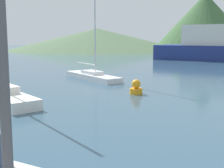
{
  "coord_description": "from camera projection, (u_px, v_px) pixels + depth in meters",
  "views": [
    {
      "loc": [
        7.91,
        -2.15,
        3.89
      ],
      "look_at": [
        0.4,
        14.0,
        1.2
      ],
      "focal_mm": 50.0,
      "sensor_mm": 36.0,
      "label": 1
    }
  ],
  "objects": [
    {
      "name": "sailboat_middle",
      "position": [
        92.0,
        75.0,
        29.11
      ],
      "size": [
        7.46,
        5.43,
        10.92
      ],
      "rotation": [
        0.0,
        0.0,
        -0.55
      ],
      "color": "white",
      "rests_on": "ground_plane"
    },
    {
      "name": "hill_central",
      "position": [
        204.0,
        23.0,
        81.35
      ],
      "size": [
        27.71,
        27.71,
        15.21
      ],
      "color": "#3D6038",
      "rests_on": "ground_plane"
    },
    {
      "name": "buoy_marker",
      "position": [
        136.0,
        88.0,
        21.46
      ],
      "size": [
        0.88,
        0.88,
        1.01
      ],
      "color": "orange",
      "rests_on": "ground_plane"
    },
    {
      "name": "hill_west",
      "position": [
        97.0,
        39.0,
        94.83
      ],
      "size": [
        54.4,
        54.4,
        6.49
      ],
      "color": "#4C6647",
      "rests_on": "ground_plane"
    },
    {
      "name": "sailboat_inner",
      "position": [
        4.0,
        95.0,
        18.69
      ],
      "size": [
        6.88,
        4.55,
        9.41
      ],
      "rotation": [
        0.0,
        0.0,
        -0.46
      ],
      "color": "white",
      "rests_on": "ground_plane"
    }
  ]
}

